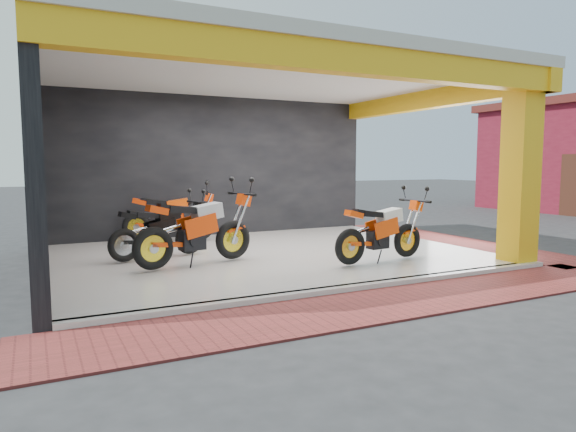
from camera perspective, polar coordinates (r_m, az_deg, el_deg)
name	(u,v)px	position (r m, az deg, el deg)	size (l,w,h in m)	color
ground	(318,278)	(8.47, 3.36, -6.85)	(80.00, 80.00, 0.00)	#2D2D30
showroom_floor	(268,255)	(10.21, -2.26, -4.38)	(8.00, 6.00, 0.10)	white
showroom_ceiling	(267,72)	(10.20, -2.34, 15.66)	(8.40, 6.40, 0.20)	beige
back_wall	(216,168)	(12.94, -7.98, 5.29)	(8.20, 0.20, 3.50)	black
left_wall	(33,171)	(9.16, -26.46, 4.54)	(0.20, 6.20, 3.50)	black
corner_column	(520,170)	(10.16, 24.40, 4.70)	(0.50, 0.50, 3.50)	#ECAF13
header_beam_front	(355,60)	(7.56, 7.47, 16.78)	(8.40, 0.30, 0.40)	#ECAF13
header_beam_right	(428,100)	(12.33, 15.28, 12.34)	(0.30, 6.40, 0.40)	#ECAF13
floor_kerb	(353,288)	(7.62, 7.23, -7.95)	(8.00, 0.20, 0.10)	white
paver_front	(386,303)	(7.01, 10.82, -9.52)	(9.00, 1.40, 0.03)	maroon
paver_right	(450,241)	(12.93, 17.54, -2.64)	(1.40, 7.00, 0.03)	maroon
moto_hero	(407,224)	(9.78, 13.14, -0.87)	(2.11, 0.78, 1.29)	#FF490A
moto_row_a	(233,221)	(9.35, -6.16, -0.54)	(2.38, 0.88, 1.45)	red
moto_row_b	(189,224)	(10.05, -10.91, -0.84)	(2.00, 0.74, 1.22)	black
moto_row_c	(200,212)	(11.84, -9.79, 0.41)	(2.16, 0.80, 1.32)	#ED3909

